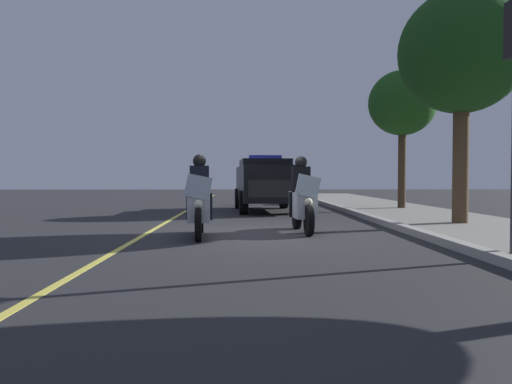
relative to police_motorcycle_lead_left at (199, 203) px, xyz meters
The scene contains 10 objects.
ground_plane 1.48m from the police_motorcycle_lead_left, 113.28° to the left, with size 80.00×80.00×0.00m, color #28282B.
curb_strip 4.64m from the police_motorcycle_lead_left, 96.45° to the left, with size 48.00×0.24×0.15m, color #9E9B93.
sidewalk_strip 6.52m from the police_motorcycle_lead_left, 94.56° to the left, with size 48.00×3.60×0.10m, color gray.
lane_stripe_center 1.49m from the police_motorcycle_lead_left, 113.05° to the right, with size 48.00×0.12×0.01m, color #E0D14C.
police_motorcycle_lead_left is the anchor object (origin of this frame).
police_motorcycle_lead_right 2.37m from the police_motorcycle_lead_left, 109.64° to the left, with size 2.14×0.61×1.72m.
police_suv 7.97m from the police_motorcycle_lead_left, 167.66° to the left, with size 5.01×2.32×2.05m.
cyclist_background 12.94m from the police_motorcycle_lead_left, 164.30° to the left, with size 1.76×0.33×1.69m.
tree_mid_block 7.56m from the police_motorcycle_lead_left, 107.25° to the left, with size 3.10×3.10×5.78m.
tree_far_back 11.06m from the police_motorcycle_lead_left, 139.71° to the left, with size 2.51×2.51×5.12m.
Camera 1 is at (10.69, -0.26, 1.23)m, focal length 34.45 mm.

